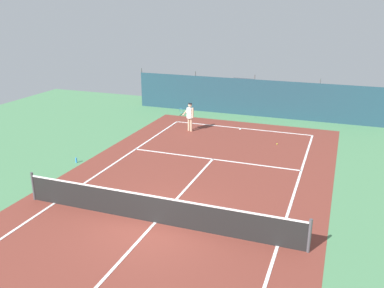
{
  "coord_description": "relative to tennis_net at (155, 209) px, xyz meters",
  "views": [
    {
      "loc": [
        5.47,
        -11.16,
        7.01
      ],
      "look_at": [
        -0.79,
        5.7,
        0.9
      ],
      "focal_mm": 38.72,
      "sensor_mm": 36.0,
      "label": 1
    }
  ],
  "objects": [
    {
      "name": "tennis_player",
      "position": [
        -2.66,
        10.35,
        0.45
      ],
      "size": [
        0.85,
        0.64,
        1.64
      ],
      "rotation": [
        0.0,
        0.0,
        2.71
      ],
      "color": "#D8AD8C",
      "rests_on": "ground"
    },
    {
      "name": "back_fence",
      "position": [
        -0.0,
        15.52,
        0.16
      ],
      "size": [
        16.3,
        0.98,
        2.7
      ],
      "color": "#1E3D4C",
      "rests_on": "ground"
    },
    {
      "name": "court_surface",
      "position": [
        0.0,
        0.0,
        -0.51
      ],
      "size": [
        11.02,
        26.6,
        0.01
      ],
      "color": "brown",
      "rests_on": "ground"
    },
    {
      "name": "tennis_ball_near_player",
      "position": [
        2.5,
        9.65,
        -0.48
      ],
      "size": [
        0.07,
        0.07,
        0.07
      ],
      "primitive_type": "sphere",
      "color": "#CCDB33",
      "rests_on": "ground"
    },
    {
      "name": "tennis_net",
      "position": [
        0.0,
        0.0,
        0.0
      ],
      "size": [
        10.12,
        0.1,
        1.1
      ],
      "color": "black",
      "rests_on": "ground"
    },
    {
      "name": "water_bottle",
      "position": [
        -5.82,
        3.78,
        -0.39
      ],
      "size": [
        0.08,
        0.08,
        0.24
      ],
      "primitive_type": "cylinder",
      "color": "#338CD8",
      "rests_on": "ground"
    },
    {
      "name": "ground_plane",
      "position": [
        0.0,
        0.0,
        -0.51
      ],
      "size": [
        36.0,
        36.0,
        0.0
      ],
      "primitive_type": "plane",
      "color": "#4C8456"
    },
    {
      "name": "parked_car",
      "position": [
        -1.77,
        18.46,
        0.33
      ],
      "size": [
        2.18,
        4.28,
        1.68
      ],
      "rotation": [
        0.0,
        0.0,
        -0.05
      ],
      "color": "silver",
      "rests_on": "ground"
    }
  ]
}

